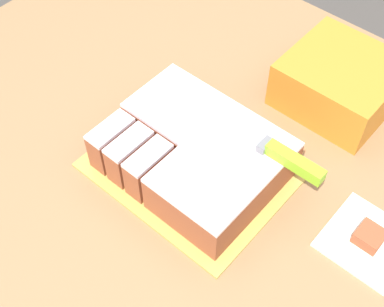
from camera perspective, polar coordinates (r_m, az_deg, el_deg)
countertop at (r=1.40m, az=1.44°, el=-13.84°), size 1.40×1.10×0.96m
cake_board at (r=0.98m, az=-0.00°, el=-1.58°), size 0.35×0.28×0.01m
cake at (r=0.95m, az=0.30°, el=-0.01°), size 0.30×0.24×0.08m
knife at (r=0.90m, az=8.68°, el=0.36°), size 0.31×0.03×0.02m
paper_napkin at (r=0.95m, az=18.18°, el=-8.86°), size 0.14×0.14×0.01m
brownie at (r=0.94m, az=18.41°, el=-8.40°), size 0.04×0.04×0.02m
storage_box at (r=1.10m, az=15.49°, el=7.30°), size 0.21×0.20×0.10m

